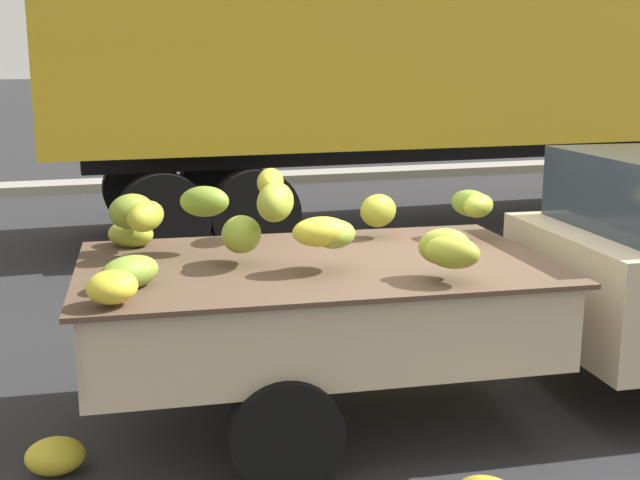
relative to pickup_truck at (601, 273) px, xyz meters
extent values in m
plane|color=#28282B|center=(-1.19, 0.02, -0.89)|extent=(220.00, 220.00, 0.00)
cube|color=gray|center=(-1.19, 10.78, -0.81)|extent=(80.00, 0.80, 0.16)
cube|color=#CCB793|center=(-2.00, 0.17, -0.31)|extent=(2.95, 1.89, 0.08)
cube|color=#CCB793|center=(-1.93, 0.97, -0.05)|extent=(2.81, 0.30, 0.44)
cube|color=#CCB793|center=(-2.07, -0.62, -0.05)|extent=(2.81, 0.30, 0.44)
cube|color=#CCB793|center=(-0.63, 0.05, -0.05)|extent=(0.20, 1.64, 0.44)
cube|color=#CCB793|center=(-3.38, 0.30, -0.05)|extent=(0.20, 1.64, 0.44)
cube|color=#B21914|center=(-1.93, 1.00, -0.09)|extent=(2.69, 0.25, 0.07)
cube|color=brown|center=(-2.00, 0.17, 0.18)|extent=(3.08, 2.02, 0.03)
ellipsoid|color=olive|center=(-2.46, 0.25, 0.38)|extent=(0.34, 0.36, 0.23)
ellipsoid|color=olive|center=(-2.62, 0.61, 0.54)|extent=(0.37, 0.30, 0.20)
ellipsoid|color=gold|center=(-2.05, -0.11, 0.44)|extent=(0.36, 0.26, 0.18)
ellipsoid|color=#96A831|center=(-1.41, -0.43, 0.38)|extent=(0.35, 0.28, 0.22)
ellipsoid|color=#9CA42B|center=(-1.42, -0.55, 0.37)|extent=(0.38, 0.40, 0.18)
ellipsoid|color=gold|center=(-3.01, 0.55, 0.47)|extent=(0.35, 0.39, 0.19)
ellipsoid|color=olive|center=(-3.07, 0.76, 0.47)|extent=(0.37, 0.33, 0.23)
ellipsoid|color=olive|center=(-3.17, -0.11, 0.29)|extent=(0.44, 0.42, 0.18)
ellipsoid|color=#97A12A|center=(-3.07, 0.97, 0.28)|extent=(0.42, 0.41, 0.18)
ellipsoid|color=olive|center=(-0.76, 0.49, 0.45)|extent=(0.30, 0.36, 0.19)
ellipsoid|color=yellow|center=(-3.28, -0.43, 0.30)|extent=(0.37, 0.38, 0.17)
ellipsoid|color=#A3A72A|center=(-1.38, 0.69, 0.39)|extent=(0.35, 0.31, 0.23)
ellipsoid|color=#9AAA31|center=(-0.74, 0.40, 0.44)|extent=(0.33, 0.30, 0.17)
ellipsoid|color=#98A931|center=(-2.26, 0.15, 0.59)|extent=(0.36, 0.42, 0.24)
ellipsoid|color=#89A231|center=(-1.96, -0.08, 0.42)|extent=(0.38, 0.38, 0.17)
ellipsoid|color=gold|center=(-2.11, 0.88, 0.60)|extent=(0.30, 0.41, 0.19)
cylinder|color=black|center=(0.79, 0.72, -0.57)|extent=(0.66, 0.26, 0.64)
cylinder|color=black|center=(-2.27, 0.99, -0.57)|extent=(0.66, 0.26, 0.64)
cylinder|color=black|center=(-2.41, -0.58, -0.57)|extent=(0.66, 0.26, 0.64)
cube|color=gold|center=(2.22, 5.92, 1.71)|extent=(12.02, 2.62, 2.70)
cube|color=black|center=(2.22, 5.92, 0.21)|extent=(11.04, 0.51, 0.30)
cylinder|color=black|center=(-1.39, 7.09, -0.35)|extent=(1.08, 0.31, 1.08)
cylinder|color=black|center=(-1.37, 4.69, -0.35)|extent=(1.08, 0.31, 1.08)
cylinder|color=black|center=(-2.47, 7.08, -0.35)|extent=(1.08, 0.31, 1.08)
cylinder|color=black|center=(-2.45, 4.68, -0.35)|extent=(1.08, 0.31, 1.08)
ellipsoid|color=yellow|center=(-3.63, -0.05, -0.78)|extent=(0.36, 0.29, 0.21)
camera|label=1|loc=(-3.46, -4.57, 1.43)|focal=45.53mm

